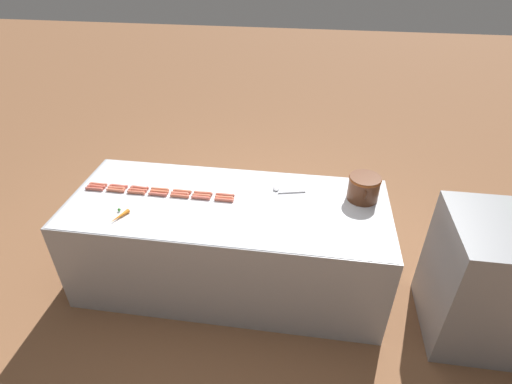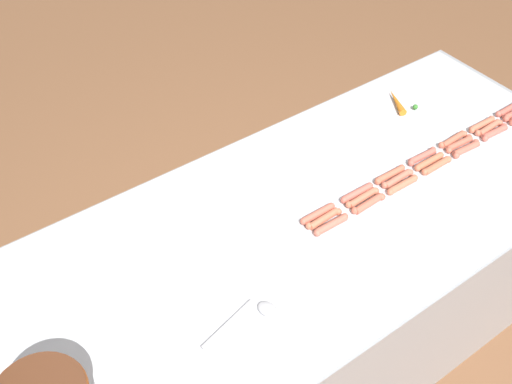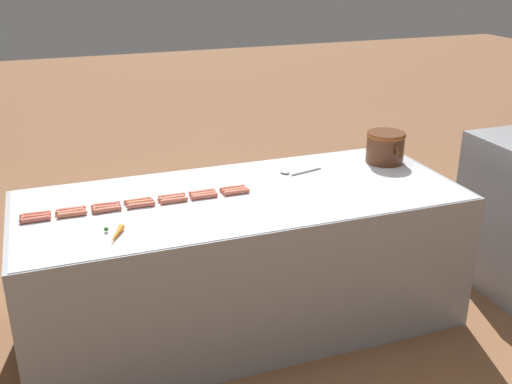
% 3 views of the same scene
% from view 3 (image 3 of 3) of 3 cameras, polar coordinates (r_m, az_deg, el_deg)
% --- Properties ---
extents(ground_plane, '(20.00, 20.00, 0.00)m').
position_cam_3_polar(ground_plane, '(3.77, -1.20, -11.90)').
color(ground_plane, brown).
extents(griddle_counter, '(1.01, 2.48, 0.83)m').
position_cam_3_polar(griddle_counter, '(3.55, -1.25, -6.38)').
color(griddle_counter, '#9EA0A5').
rests_on(griddle_counter, ground_plane).
extents(hot_dog_0, '(0.03, 0.15, 0.03)m').
position_cam_3_polar(hot_dog_0, '(3.29, -20.04, -1.98)').
color(hot_dog_0, '#D66952').
rests_on(hot_dog_0, griddle_counter).
extents(hot_dog_1, '(0.03, 0.15, 0.03)m').
position_cam_3_polar(hot_dog_1, '(3.29, -16.99, -1.58)').
color(hot_dog_1, '#D26454').
rests_on(hot_dog_1, griddle_counter).
extents(hot_dog_2, '(0.04, 0.15, 0.03)m').
position_cam_3_polar(hot_dog_2, '(3.30, -13.95, -1.17)').
color(hot_dog_2, '#CD6552').
rests_on(hot_dog_2, griddle_counter).
extents(hot_dog_3, '(0.03, 0.15, 0.03)m').
position_cam_3_polar(hot_dog_3, '(3.32, -11.04, -0.78)').
color(hot_dog_3, '#CE6B4C').
rests_on(hot_dog_3, griddle_counter).
extents(hot_dog_4, '(0.03, 0.15, 0.03)m').
position_cam_3_polar(hot_dog_4, '(3.35, -7.93, -0.37)').
color(hot_dog_4, '#D46E50').
rests_on(hot_dog_4, griddle_counter).
extents(hot_dog_5, '(0.03, 0.15, 0.03)m').
position_cam_3_polar(hot_dog_5, '(3.38, -5.10, 0.00)').
color(hot_dog_5, '#CA634C').
rests_on(hot_dog_5, griddle_counter).
extents(hot_dog_6, '(0.03, 0.15, 0.03)m').
position_cam_3_polar(hot_dog_6, '(3.43, -2.25, 0.38)').
color(hot_dog_6, '#C96854').
rests_on(hot_dog_6, griddle_counter).
extents(hot_dog_7, '(0.03, 0.15, 0.03)m').
position_cam_3_polar(hot_dog_7, '(3.26, -20.01, -2.21)').
color(hot_dog_7, '#D36452').
rests_on(hot_dog_7, griddle_counter).
extents(hot_dog_8, '(0.03, 0.15, 0.03)m').
position_cam_3_polar(hot_dog_8, '(3.26, -17.03, -1.81)').
color(hot_dog_8, '#D16F55').
rests_on(hot_dog_8, griddle_counter).
extents(hot_dog_9, '(0.03, 0.15, 0.03)m').
position_cam_3_polar(hot_dog_9, '(3.27, -13.89, -1.42)').
color(hot_dog_9, '#CC654E').
rests_on(hot_dog_9, griddle_counter).
extents(hot_dog_10, '(0.03, 0.15, 0.03)m').
position_cam_3_polar(hot_dog_10, '(3.29, -10.84, -0.98)').
color(hot_dog_10, '#D76E4D').
rests_on(hot_dog_10, griddle_counter).
extents(hot_dog_11, '(0.03, 0.15, 0.03)m').
position_cam_3_polar(hot_dog_11, '(3.32, -7.94, -0.60)').
color(hot_dog_11, '#CD6D56').
rests_on(hot_dog_11, griddle_counter).
extents(hot_dog_12, '(0.03, 0.15, 0.03)m').
position_cam_3_polar(hot_dog_12, '(3.35, -4.98, -0.22)').
color(hot_dog_12, '#C96E51').
rests_on(hot_dog_12, griddle_counter).
extents(hot_dog_13, '(0.03, 0.15, 0.03)m').
position_cam_3_polar(hot_dog_13, '(3.40, -2.02, 0.17)').
color(hot_dog_13, '#D86F50').
rests_on(hot_dog_13, griddle_counter).
extents(hot_dog_14, '(0.03, 0.15, 0.03)m').
position_cam_3_polar(hot_dog_14, '(3.23, -20.02, -2.45)').
color(hot_dog_14, '#CE6556').
rests_on(hot_dog_14, griddle_counter).
extents(hot_dog_15, '(0.03, 0.15, 0.03)m').
position_cam_3_polar(hot_dog_15, '(3.23, -16.89, -2.02)').
color(hot_dog_15, '#D77154').
rests_on(hot_dog_15, griddle_counter).
extents(hot_dog_16, '(0.03, 0.15, 0.03)m').
position_cam_3_polar(hot_dog_16, '(3.24, -13.82, -1.63)').
color(hot_dog_16, '#C9684E').
rests_on(hot_dog_16, griddle_counter).
extents(hot_dog_17, '(0.03, 0.15, 0.03)m').
position_cam_3_polar(hot_dog_17, '(3.26, -10.73, -1.22)').
color(hot_dog_17, '#CA6454').
rests_on(hot_dog_17, griddle_counter).
extents(hot_dog_18, '(0.03, 0.15, 0.03)m').
position_cam_3_polar(hot_dog_18, '(3.29, -7.70, -0.80)').
color(hot_dog_18, '#D1694D').
rests_on(hot_dog_18, griddle_counter).
extents(hot_dog_19, '(0.03, 0.15, 0.03)m').
position_cam_3_polar(hot_dog_19, '(3.32, -4.86, -0.41)').
color(hot_dog_19, '#D66656').
rests_on(hot_dog_19, griddle_counter).
extents(hot_dog_20, '(0.03, 0.15, 0.03)m').
position_cam_3_polar(hot_dog_20, '(3.37, -1.82, -0.01)').
color(hot_dog_20, '#D46651').
rests_on(hot_dog_20, griddle_counter).
extents(bean_pot, '(0.31, 0.25, 0.20)m').
position_cam_3_polar(bean_pot, '(3.93, 12.06, 4.28)').
color(bean_pot, '#562D19').
rests_on(bean_pot, griddle_counter).
extents(serving_spoon, '(0.10, 0.27, 0.02)m').
position_cam_3_polar(serving_spoon, '(3.69, 3.41, 1.91)').
color(serving_spoon, '#B7B7BC').
rests_on(serving_spoon, griddle_counter).
extents(carrot, '(0.17, 0.10, 0.03)m').
position_cam_3_polar(carrot, '(2.95, -13.06, -3.89)').
color(carrot, orange).
rests_on(carrot, griddle_counter).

